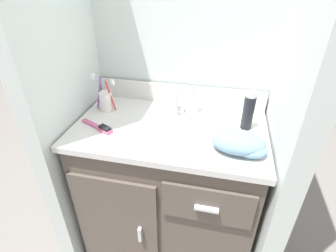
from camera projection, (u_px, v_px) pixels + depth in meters
name	position (u px, v px, depth m)	size (l,w,h in m)	color
ground_plane	(169.00, 235.00, 1.66)	(6.00, 6.00, 0.00)	slate
wall_back	(183.00, 47.00, 1.33)	(1.08, 0.08, 2.20)	silver
wall_left	(60.00, 59.00, 1.17)	(0.08, 0.61, 2.20)	silver
wall_right	(299.00, 77.00, 0.98)	(0.08, 0.61, 2.20)	silver
vanity	(169.00, 188.00, 1.43)	(0.90, 0.55, 0.81)	brown
backsplash	(180.00, 94.00, 1.41)	(0.90, 0.02, 0.10)	silver
sink_faucet	(176.00, 103.00, 1.33)	(0.09, 0.09, 0.14)	silver
toothbrush_cup	(106.00, 100.00, 1.34)	(0.12, 0.06, 0.20)	white
soap_dispenser	(192.00, 102.00, 1.33)	(0.06, 0.07, 0.13)	white
shaving_cream_can	(248.00, 111.00, 1.17)	(0.05, 0.05, 0.18)	black
hairbrush	(100.00, 128.00, 1.20)	(0.18, 0.10, 0.03)	#C1517F
hand_towel	(241.00, 144.00, 1.05)	(0.22, 0.15, 0.08)	#6B8EA8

